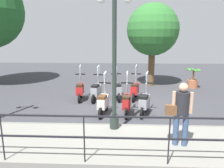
# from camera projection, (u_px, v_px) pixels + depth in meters

# --- Properties ---
(ground_plane) EXTENTS (28.00, 28.00, 0.00)m
(ground_plane) POSITION_uv_depth(u_px,v_px,m) (124.00, 107.00, 8.82)
(ground_plane) COLOR #38383D
(promenade_walkway) EXTENTS (2.20, 20.00, 0.15)m
(promenade_walkway) POSITION_uv_depth(u_px,v_px,m) (125.00, 143.00, 5.73)
(promenade_walkway) COLOR gray
(promenade_walkway) RESTS_ON ground_plane
(fence_railing) EXTENTS (0.04, 16.03, 1.07)m
(fence_railing) POSITION_uv_depth(u_px,v_px,m) (126.00, 130.00, 4.53)
(fence_railing) COLOR black
(fence_railing) RESTS_ON promenade_walkway
(lamp_post_near) EXTENTS (0.26, 0.90, 4.10)m
(lamp_post_near) POSITION_uv_depth(u_px,v_px,m) (114.00, 67.00, 6.07)
(lamp_post_near) COLOR #232D28
(lamp_post_near) RESTS_ON promenade_walkway
(pedestrian_with_bag) EXTENTS (0.37, 0.66, 1.59)m
(pedestrian_with_bag) POSITION_uv_depth(u_px,v_px,m) (181.00, 110.00, 5.27)
(pedestrian_with_bag) COLOR #384C70
(pedestrian_with_bag) RESTS_ON promenade_walkway
(tree_distant) EXTENTS (2.85, 2.85, 4.56)m
(tree_distant) POSITION_uv_depth(u_px,v_px,m) (153.00, 30.00, 11.99)
(tree_distant) COLOR brown
(tree_distant) RESTS_ON ground_plane
(potted_palm) EXTENTS (1.06, 0.66, 1.05)m
(potted_palm) POSITION_uv_depth(u_px,v_px,m) (193.00, 80.00, 11.92)
(potted_palm) COLOR #9E5B3D
(potted_palm) RESTS_ON ground_plane
(scooter_near_0) EXTENTS (1.20, 0.54, 1.54)m
(scooter_near_0) POSITION_uv_depth(u_px,v_px,m) (145.00, 102.00, 7.86)
(scooter_near_0) COLOR black
(scooter_near_0) RESTS_ON ground_plane
(scooter_near_1) EXTENTS (1.23, 0.44, 1.54)m
(scooter_near_1) POSITION_uv_depth(u_px,v_px,m) (127.00, 102.00, 7.84)
(scooter_near_1) COLOR black
(scooter_near_1) RESTS_ON ground_plane
(scooter_near_2) EXTENTS (1.23, 0.46, 1.54)m
(scooter_near_2) POSITION_uv_depth(u_px,v_px,m) (103.00, 102.00, 7.86)
(scooter_near_2) COLOR black
(scooter_near_2) RESTS_ON ground_plane
(scooter_far_0) EXTENTS (1.22, 0.49, 1.54)m
(scooter_far_0) POSITION_uv_depth(u_px,v_px,m) (135.00, 89.00, 9.72)
(scooter_far_0) COLOR black
(scooter_far_0) RESTS_ON ground_plane
(scooter_far_1) EXTENTS (1.22, 0.49, 1.54)m
(scooter_far_1) POSITION_uv_depth(u_px,v_px,m) (117.00, 89.00, 9.71)
(scooter_far_1) COLOR black
(scooter_far_1) RESTS_ON ground_plane
(scooter_far_2) EXTENTS (1.22, 0.49, 1.54)m
(scooter_far_2) POSITION_uv_depth(u_px,v_px,m) (96.00, 90.00, 9.53)
(scooter_far_2) COLOR black
(scooter_far_2) RESTS_ON ground_plane
(scooter_far_3) EXTENTS (1.23, 0.44, 1.54)m
(scooter_far_3) POSITION_uv_depth(u_px,v_px,m) (80.00, 90.00, 9.63)
(scooter_far_3) COLOR black
(scooter_far_3) RESTS_ON ground_plane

